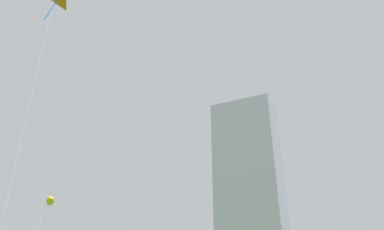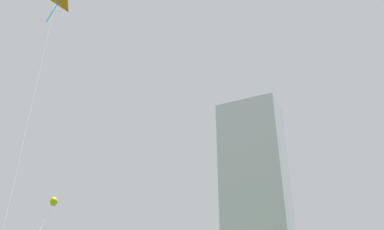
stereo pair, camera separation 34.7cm
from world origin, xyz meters
name	(u,v)px [view 2 (the right image)]	position (x,y,z in m)	size (l,w,h in m)	color
kite_flying_3	(54,202)	(-20.76, 14.45, 11.86)	(5.96, 8.28, 12.53)	silver
distant_highrise_1	(256,203)	(-54.40, 134.46, 43.87)	(25.99, 16.23, 87.73)	gray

